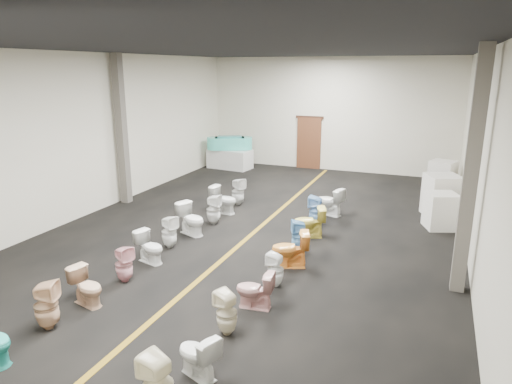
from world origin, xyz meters
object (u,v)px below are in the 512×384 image
Objects in this scene: appliance_crate_d at (442,177)px; toilet_left_9 at (238,192)px; display_table at (230,159)px; appliance_crate_b at (442,196)px; toilet_right_3 at (255,290)px; toilet_right_6 at (299,236)px; appliance_crate_a at (441,211)px; toilet_right_7 at (309,222)px; toilet_left_5 at (169,232)px; bathtub at (230,143)px; toilet_right_1 at (197,355)px; toilet_right_4 at (276,270)px; toilet_left_8 at (224,200)px; toilet_right_9 at (330,201)px; appliance_crate_c at (441,191)px; toilet_left_4 at (150,247)px; toilet_left_3 at (124,264)px; toilet_left_7 at (213,210)px; toilet_right_5 at (290,249)px; toilet_left_1 at (46,305)px; toilet_right_8 at (316,211)px; toilet_left_6 at (192,219)px; toilet_left_2 at (87,287)px; toilet_right_2 at (227,313)px.

appliance_crate_d is 6.99m from toilet_left_9.
appliance_crate_b reaches higher than display_table.
toilet_right_3 is 2.70m from toilet_right_6.
toilet_right_7 is at bearing -147.29° from appliance_crate_a.
toilet_left_5 is 0.92× the size of toilet_left_9.
bathtub reaches higher than toilet_right_3.
toilet_right_1 is 0.85× the size of toilet_right_7.
appliance_crate_d is 9.66m from toilet_left_5.
toilet_right_4 is 0.87× the size of toilet_right_7.
toilet_left_8 is 1.16× the size of toilet_right_4.
toilet_right_9 reaches higher than toilet_right_4.
appliance_crate_a is 0.88× the size of appliance_crate_d.
toilet_left_4 is at bearing -129.70° from appliance_crate_c.
toilet_left_8 reaches higher than toilet_right_6.
toilet_left_3 is at bearing -121.00° from appliance_crate_d.
toilet_left_9 is at bearing -138.84° from toilet_right_1.
toilet_left_7 is at bearing -134.85° from toilet_right_6.
toilet_right_3 is at bearing -113.73° from appliance_crate_b.
toilet_right_3 is 0.91m from toilet_right_4.
toilet_left_4 is 1.02× the size of toilet_right_4.
toilet_right_5 reaches higher than toilet_right_4.
toilet_left_1 reaches higher than toilet_left_4.
toilet_right_8 reaches higher than toilet_right_6.
toilet_left_8 is 4.06m from toilet_right_5.
toilet_right_8 is (-0.10, 4.58, 0.07)m from toilet_right_3.
toilet_right_7 reaches higher than toilet_left_4.
toilet_right_5 is at bearing -127.59° from appliance_crate_a.
toilet_left_6 reaches higher than toilet_left_5.
toilet_right_7 is at bearing -18.51° from toilet_left_3.
toilet_left_6 is (2.42, -7.47, 0.01)m from display_table.
appliance_crate_b reaches higher than toilet_left_5.
toilet_right_8 reaches higher than toilet_right_4.
toilet_left_2 reaches higher than toilet_right_3.
toilet_left_1 is 1.12× the size of toilet_right_2.
toilet_right_6 is (-2.97, -2.95, -0.09)m from appliance_crate_a.
toilet_left_5 is 3.42m from toilet_right_7.
toilet_right_6 is (0.10, 3.62, 0.01)m from toilet_right_2.
toilet_right_5 is 0.95× the size of toilet_right_8.
toilet_left_8 is 2.98m from toilet_right_7.
toilet_left_9 is 4.01m from toilet_right_6.
toilet_left_3 is 0.96× the size of toilet_left_5.
toilet_right_4 is 0.96m from toilet_right_5.
toilet_left_2 is 1.01× the size of toilet_right_3.
appliance_crate_b is (8.24, -3.53, 0.20)m from display_table.
toilet_left_6 is (-0.05, 3.80, 0.06)m from toilet_left_2.
toilet_left_4 is 3.02m from toilet_right_5.
bathtub reaches higher than toilet_right_5.
toilet_right_5 reaches higher than toilet_right_3.
toilet_right_6 is at bearing -135.21° from appliance_crate_a.
toilet_left_2 reaches higher than toilet_right_1.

